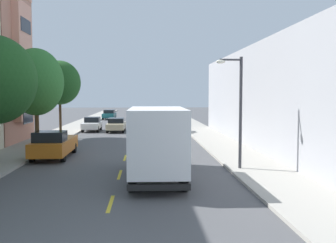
% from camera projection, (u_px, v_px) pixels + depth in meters
% --- Properties ---
extents(ground_plane, '(160.00, 160.00, 0.00)m').
position_uv_depth(ground_plane, '(132.00, 135.00, 36.62)').
color(ground_plane, '#4C4C4F').
extents(sidewalk_left, '(3.20, 120.00, 0.14)m').
position_uv_depth(sidewalk_left, '(52.00, 138.00, 34.20)').
color(sidewalk_left, '#A39E93').
rests_on(sidewalk_left, ground_plane).
extents(sidewalk_right, '(3.20, 120.00, 0.14)m').
position_uv_depth(sidewalk_right, '(209.00, 137.00, 35.04)').
color(sidewalk_right, '#A39E93').
rests_on(sidewalk_right, ground_plane).
extents(lane_centerline_dashes, '(0.14, 47.20, 0.01)m').
position_uv_depth(lane_centerline_dashes, '(130.00, 143.00, 31.14)').
color(lane_centerline_dashes, yellow).
rests_on(lane_centerline_dashes, ground_plane).
extents(apartment_block_opposite, '(10.00, 36.00, 7.41)m').
position_uv_depth(apartment_block_opposite, '(320.00, 97.00, 27.21)').
color(apartment_block_opposite, '#A8A8AD').
rests_on(apartment_block_opposite, ground_plane).
extents(street_tree_third, '(3.83, 3.83, 7.01)m').
position_uv_depth(street_tree_third, '(36.00, 82.00, 26.84)').
color(street_tree_third, '#47331E').
rests_on(street_tree_third, sidewalk_left).
extents(street_tree_farthest, '(3.72, 3.72, 6.82)m').
position_uv_depth(street_tree_farthest, '(60.00, 83.00, 34.30)').
color(street_tree_farthest, '#47331E').
rests_on(street_tree_farthest, sidewalk_left).
extents(street_lamp, '(1.35, 0.28, 5.67)m').
position_uv_depth(street_lamp, '(237.00, 103.00, 19.38)').
color(street_lamp, '#38383D').
rests_on(street_lamp, sidewalk_right).
extents(delivery_box_truck, '(2.48, 7.42, 3.31)m').
position_uv_depth(delivery_box_truck, '(157.00, 139.00, 17.64)').
color(delivery_box_truck, white).
rests_on(delivery_box_truck, ground_plane).
extents(parked_hatchback_white, '(1.75, 4.01, 1.50)m').
position_uv_depth(parked_hatchback_white, '(92.00, 124.00, 40.88)').
color(parked_hatchback_white, silver).
rests_on(parked_hatchback_white, ground_plane).
extents(parked_pickup_orange, '(2.04, 5.32, 1.73)m').
position_uv_depth(parked_pickup_orange, '(54.00, 144.00, 23.66)').
color(parked_pickup_orange, orange).
rests_on(parked_pickup_orange, ground_plane).
extents(parked_wagon_teal, '(1.92, 4.74, 1.50)m').
position_uv_depth(parked_wagon_teal, '(109.00, 114.00, 60.80)').
color(parked_wagon_teal, '#195B60').
rests_on(parked_wagon_teal, ground_plane).
extents(parked_sedan_sky, '(1.88, 4.53, 1.43)m').
position_uv_depth(parked_sedan_sky, '(176.00, 125.00, 39.28)').
color(parked_sedan_sky, '#7A9EC6').
rests_on(parked_sedan_sky, ground_plane).
extents(parked_hatchback_forest, '(1.83, 4.04, 1.50)m').
position_uv_depth(parked_hatchback_forest, '(170.00, 121.00, 45.05)').
color(parked_hatchback_forest, '#194C28').
rests_on(parked_hatchback_forest, ground_plane).
extents(moving_champagne_sedan, '(1.80, 4.50, 1.43)m').
position_uv_depth(moving_champagne_sedan, '(116.00, 125.00, 40.38)').
color(moving_champagne_sedan, tan).
rests_on(moving_champagne_sedan, ground_plane).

